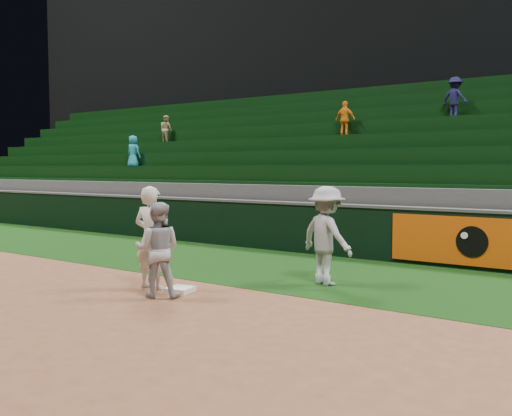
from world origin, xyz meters
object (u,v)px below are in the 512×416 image
(first_baseman, at_px, (151,238))
(base_coach, at_px, (327,236))
(first_base, at_px, (180,290))
(baserunner, at_px, (158,250))

(first_baseman, distance_m, base_coach, 3.10)
(first_base, bearing_deg, first_baseman, -174.11)
(base_coach, bearing_deg, baserunner, 72.20)
(first_baseman, height_order, base_coach, first_baseman)
(first_base, distance_m, first_baseman, 1.05)
(baserunner, bearing_deg, first_baseman, -68.07)
(first_base, bearing_deg, baserunner, -97.01)
(first_base, relative_size, base_coach, 0.23)
(first_base, xyz_separation_m, first_baseman, (-0.61, -0.06, 0.85))
(first_base, xyz_separation_m, base_coach, (1.71, 1.99, 0.85))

